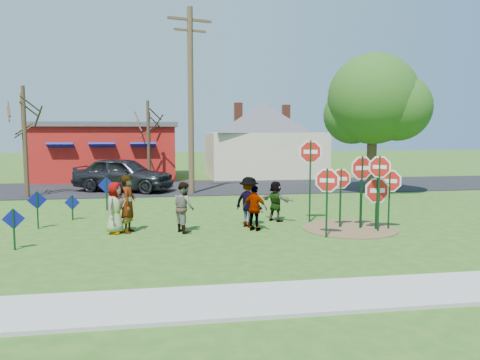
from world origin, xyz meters
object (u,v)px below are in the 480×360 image
object	(u,v)px
stop_sign_d	(362,174)
person_a	(115,208)
suv	(124,174)
leafy_tree	(375,104)
stop_sign_b	(310,160)
utility_pole	(191,97)
stop_sign_c	(379,176)
stop_sign_a	(327,187)
person_b	(129,204)

from	to	relation	value
stop_sign_d	person_a	distance (m)	8.25
suv	person_a	bearing A→B (deg)	-153.49
leafy_tree	suv	bearing A→B (deg)	167.07
stop_sign_b	utility_pole	world-z (taller)	utility_pole
stop_sign_b	person_a	xyz separation A→B (m)	(-6.80, -0.80, -1.44)
stop_sign_c	stop_sign_d	distance (m)	0.68
utility_pole	suv	bearing A→B (deg)	157.94
utility_pole	stop_sign_a	bearing A→B (deg)	-71.86
stop_sign_b	stop_sign_c	size ratio (longest dim) A/B	1.19
stop_sign_c	person_a	world-z (taller)	stop_sign_c
stop_sign_a	person_b	distance (m)	6.42
person_b	suv	distance (m)	10.68
stop_sign_d	person_a	size ratio (longest dim) A/B	1.56
stop_sign_a	person_a	size ratio (longest dim) A/B	1.38
leafy_tree	stop_sign_c	bearing A→B (deg)	-114.01
stop_sign_a	stop_sign_c	size ratio (longest dim) A/B	0.87
stop_sign_a	stop_sign_b	xyz separation A→B (m)	(0.24, 2.46, 0.69)
leafy_tree	person_a	bearing A→B (deg)	-148.33
stop_sign_c	person_a	size ratio (longest dim) A/B	1.57
person_b	person_a	bearing A→B (deg)	110.98
stop_sign_b	utility_pole	bearing A→B (deg)	128.30
stop_sign_a	stop_sign_d	distance (m)	1.96
utility_pole	stop_sign_b	bearing A→B (deg)	-65.69
suv	utility_pole	size ratio (longest dim) A/B	0.57
stop_sign_a	person_a	distance (m)	6.81
person_b	utility_pole	distance (m)	10.37
suv	utility_pole	distance (m)	5.66
stop_sign_b	stop_sign_d	xyz separation A→B (m)	(1.37, -1.38, -0.41)
person_b	leafy_tree	xyz separation A→B (m)	(12.05, 7.62, 3.77)
suv	utility_pole	world-z (taller)	utility_pole
person_a	utility_pole	distance (m)	10.58
stop_sign_a	stop_sign_b	world-z (taller)	stop_sign_b
stop_sign_a	stop_sign_b	bearing A→B (deg)	111.71
stop_sign_d	person_a	bearing A→B (deg)	170.18
stop_sign_b	stop_sign_d	size ratio (longest dim) A/B	1.19
leafy_tree	stop_sign_b	bearing A→B (deg)	-129.44
stop_sign_d	person_b	size ratio (longest dim) A/B	1.39
stop_sign_b	person_a	size ratio (longest dim) A/B	1.87
stop_sign_c	leafy_tree	distance (m)	10.10
stop_sign_a	stop_sign_d	size ratio (longest dim) A/B	0.88
person_a	leafy_tree	bearing A→B (deg)	-31.13
stop_sign_a	leafy_tree	xyz separation A→B (m)	(5.90, 9.35, 3.12)
person_a	suv	distance (m)	10.72
stop_sign_a	person_b	world-z (taller)	stop_sign_a
stop_sign_c	stop_sign_a	bearing A→B (deg)	-133.95
person_b	suv	world-z (taller)	suv
stop_sign_c	person_a	distance (m)	8.66
stop_sign_d	suv	xyz separation A→B (m)	(-8.79, 11.28, -0.91)
stop_sign_b	stop_sign_c	world-z (taller)	stop_sign_b
stop_sign_b	leafy_tree	distance (m)	9.25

